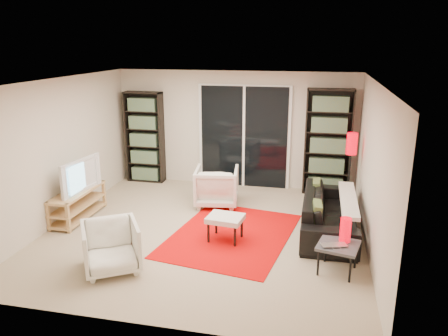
{
  "coord_description": "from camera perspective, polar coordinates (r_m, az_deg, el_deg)",
  "views": [
    {
      "loc": [
        1.7,
        -6.3,
        2.97
      ],
      "look_at": [
        0.25,
        0.3,
        1.0
      ],
      "focal_mm": 35.0,
      "sensor_mm": 36.0,
      "label": 1
    }
  ],
  "objects": [
    {
      "name": "wall_front",
      "position": [
        4.53,
        -10.86,
        -7.08
      ],
      "size": [
        5.0,
        0.02,
        2.4
      ],
      "primitive_type": "cube",
      "color": "beige",
      "rests_on": "ground"
    },
    {
      "name": "wall_left",
      "position": [
        7.78,
        -20.72,
        2.03
      ],
      "size": [
        0.02,
        5.0,
        2.4
      ],
      "primitive_type": "cube",
      "color": "beige",
      "rests_on": "ground"
    },
    {
      "name": "tv",
      "position": [
        7.82,
        -18.74,
        -0.87
      ],
      "size": [
        0.26,
        1.0,
        0.57
      ],
      "primitive_type": "imported",
      "rotation": [
        0.0,
        0.0,
        1.43
      ],
      "color": "black",
      "rests_on": "tv_stand"
    },
    {
      "name": "tv_stand",
      "position": [
        7.99,
        -18.52,
        -4.44
      ],
      "size": [
        0.41,
        1.29,
        0.5
      ],
      "color": "tan",
      "rests_on": "floor"
    },
    {
      "name": "floor_lamp",
      "position": [
        8.07,
        16.27,
        2.1
      ],
      "size": [
        0.21,
        0.21,
        1.42
      ],
      "color": "black",
      "rests_on": "floor"
    },
    {
      "name": "rug",
      "position": [
        7.02,
        0.98,
        -8.72
      ],
      "size": [
        2.1,
        2.62,
        0.01
      ],
      "primitive_type": "cube",
      "rotation": [
        0.0,
        0.0,
        -0.16
      ],
      "color": "red",
      "rests_on": "floor"
    },
    {
      "name": "armchair_front",
      "position": [
        6.09,
        -14.55,
        -9.96
      ],
      "size": [
        0.99,
        1.0,
        0.67
      ],
      "primitive_type": "imported",
      "rotation": [
        0.0,
        0.0,
        0.56
      ],
      "color": "silver",
      "rests_on": "floor"
    },
    {
      "name": "table_lamp",
      "position": [
        6.06,
        15.58,
        -7.76
      ],
      "size": [
        0.15,
        0.15,
        0.33
      ],
      "primitive_type": "cylinder",
      "color": "#F20010",
      "rests_on": "side_table"
    },
    {
      "name": "wall_back",
      "position": [
        9.14,
        1.44,
        5.07
      ],
      "size": [
        5.0,
        0.02,
        2.4
      ],
      "primitive_type": "cube",
      "color": "beige",
      "rests_on": "ground"
    },
    {
      "name": "ceiling",
      "position": [
        6.55,
        -2.75,
        11.24
      ],
      "size": [
        5.0,
        5.0,
        0.02
      ],
      "primitive_type": "cube",
      "color": "white",
      "rests_on": "wall_back"
    },
    {
      "name": "ottoman",
      "position": [
        6.72,
        0.17,
        -6.74
      ],
      "size": [
        0.58,
        0.49,
        0.4
      ],
      "color": "silver",
      "rests_on": "floor"
    },
    {
      "name": "side_table",
      "position": [
        6.04,
        14.69,
        -9.96
      ],
      "size": [
        0.61,
        0.61,
        0.4
      ],
      "color": "#434348",
      "rests_on": "floor"
    },
    {
      "name": "laptop",
      "position": [
        5.9,
        14.32,
        -9.97
      ],
      "size": [
        0.39,
        0.31,
        0.03
      ],
      "primitive_type": "imported",
      "rotation": [
        0.0,
        0.0,
        0.32
      ],
      "color": "silver",
      "rests_on": "side_table"
    },
    {
      "name": "sofa",
      "position": [
        7.27,
        13.66,
        -5.66
      ],
      "size": [
        0.86,
        2.16,
        0.63
      ],
      "primitive_type": "imported",
      "rotation": [
        0.0,
        0.0,
        1.56
      ],
      "color": "black",
      "rests_on": "floor"
    },
    {
      "name": "wall_right",
      "position": [
        6.59,
        18.87,
        -0.22
      ],
      "size": [
        0.02,
        5.0,
        2.4
      ],
      "primitive_type": "cube",
      "color": "beige",
      "rests_on": "ground"
    },
    {
      "name": "sliding_door",
      "position": [
        9.1,
        2.63,
        4.04
      ],
      "size": [
        1.92,
        0.08,
        2.16
      ],
      "color": "white",
      "rests_on": "ground"
    },
    {
      "name": "floor",
      "position": [
        7.17,
        -2.49,
        -8.23
      ],
      "size": [
        5.0,
        5.0,
        0.0
      ],
      "primitive_type": "plane",
      "color": "tan",
      "rests_on": "ground"
    },
    {
      "name": "armchair_back",
      "position": [
        8.15,
        -0.96,
        -2.41
      ],
      "size": [
        0.88,
        0.9,
        0.73
      ],
      "primitive_type": "imported",
      "rotation": [
        0.0,
        0.0,
        3.28
      ],
      "color": "silver",
      "rests_on": "floor"
    },
    {
      "name": "bookshelf_right",
      "position": [
        8.85,
        13.41,
        3.26
      ],
      "size": [
        0.9,
        0.3,
        2.1
      ],
      "color": "black",
      "rests_on": "ground"
    },
    {
      "name": "bookshelf_left",
      "position": [
        9.59,
        -10.31,
        3.97
      ],
      "size": [
        0.8,
        0.3,
        1.95
      ],
      "color": "black",
      "rests_on": "ground"
    }
  ]
}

